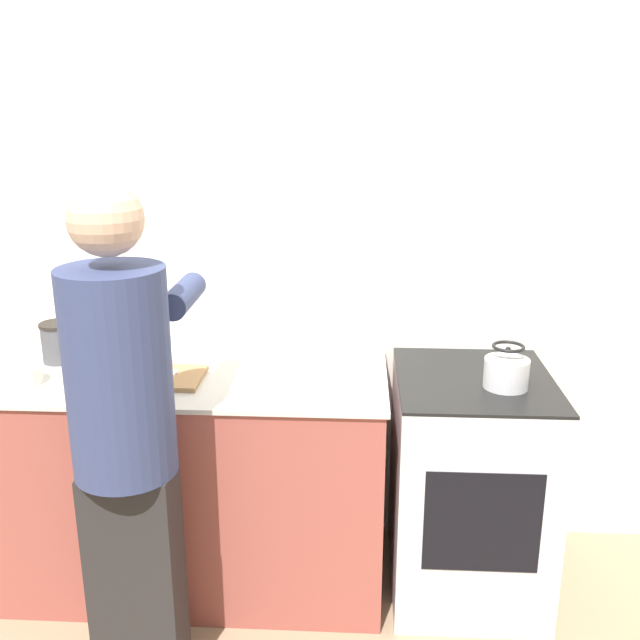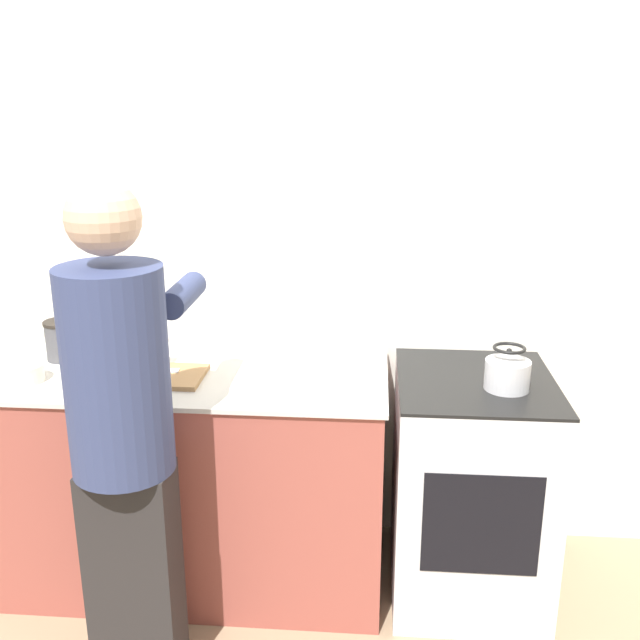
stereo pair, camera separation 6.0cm
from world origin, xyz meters
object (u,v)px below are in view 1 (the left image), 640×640
oven (468,484)px  canister_jar (59,342)px  cutting_board (158,377)px  kettle (507,370)px  knife (148,372)px  bowl_prep (19,376)px  person (125,428)px

oven → canister_jar: size_ratio=5.59×
cutting_board → kettle: size_ratio=2.07×
cutting_board → knife: size_ratio=1.58×
oven → canister_jar: (-1.63, 0.10, 0.53)m
cutting_board → kettle: kettle is taller
kettle → canister_jar: size_ratio=1.01×
oven → canister_jar: canister_jar is taller
bowl_prep → canister_jar: bearing=78.1°
bowl_prep → canister_jar: canister_jar is taller
person → canister_jar: 0.81m
person → knife: (-0.07, 0.49, -0.01)m
bowl_prep → canister_jar: size_ratio=1.00×
person → kettle: (1.25, 0.47, 0.04)m
bowl_prep → oven: bearing=5.1°
knife → canister_jar: canister_jar is taller
knife → canister_jar: size_ratio=1.32×
person → bowl_prep: size_ratio=10.48×
oven → cutting_board: cutting_board is taller
person → kettle: bearing=20.4°
cutting_board → bowl_prep: bowl_prep is taller
kettle → bowl_prep: kettle is taller
person → knife: bearing=98.3°
oven → knife: size_ratio=4.23×
oven → kettle: size_ratio=5.53×
knife → kettle: (1.33, -0.02, 0.05)m
bowl_prep → canister_jar: (0.05, 0.25, 0.05)m
person → cutting_board: person is taller
canister_jar → knife: bearing=-21.7°
knife → cutting_board: bearing=-29.4°
person → bowl_prep: (-0.53, 0.40, 0.01)m
cutting_board → knife: bearing=156.4°
oven → person: (-1.16, -0.55, 0.47)m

